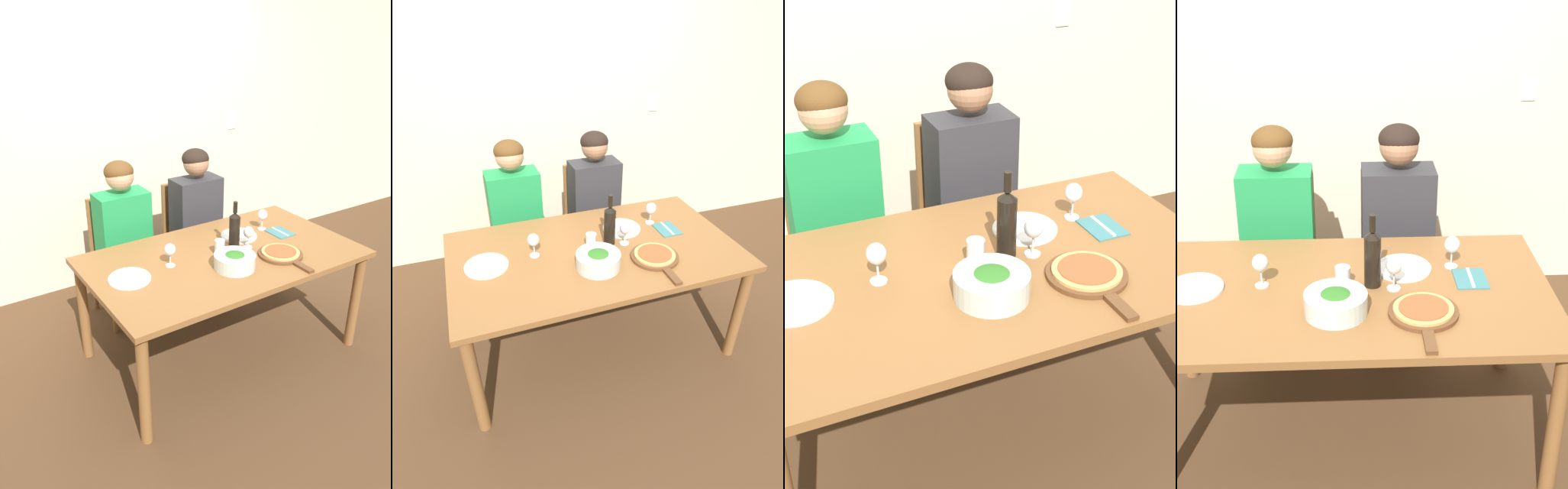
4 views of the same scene
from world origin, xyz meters
TOP-DOWN VIEW (x-y plane):
  - ground_plane at (0.00, 0.00)m, footprint 40.00×40.00m
  - back_wall at (0.00, 1.45)m, footprint 10.00×0.06m
  - dining_table at (0.00, 0.00)m, footprint 1.76×1.01m
  - chair_left at (-0.36, 0.86)m, footprint 0.42×0.42m
  - chair_right at (0.28, 0.86)m, footprint 0.42×0.42m
  - person_woman at (-0.36, 0.75)m, footprint 0.47×0.51m
  - person_man at (0.28, 0.75)m, footprint 0.47×0.51m
  - wine_bottle at (0.11, 0.04)m, footprint 0.07×0.07m
  - broccoli_bowl at (-0.05, -0.18)m, footprint 0.26×0.26m
  - dinner_plate_left at (-0.65, 0.03)m, footprint 0.25×0.25m
  - dinner_plate_right at (0.26, 0.17)m, footprint 0.25×0.25m
  - pizza_on_board at (0.30, -0.22)m, footprint 0.29×0.43m
  - wine_glass_left at (-0.37, 0.05)m, footprint 0.07×0.07m
  - wine_glass_right at (0.48, 0.19)m, footprint 0.07×0.07m
  - wine_glass_centre at (0.20, -0.00)m, footprint 0.07×0.07m
  - water_tumbler at (-0.02, 0.02)m, footprint 0.07×0.07m
  - fork_on_napkin at (0.54, 0.07)m, footprint 0.14×0.18m

SIDE VIEW (x-z plane):
  - ground_plane at x=0.00m, z-range 0.00..0.00m
  - chair_left at x=-0.36m, z-range 0.04..0.98m
  - chair_right at x=0.28m, z-range 0.04..0.98m
  - dining_table at x=0.00m, z-range 0.29..1.05m
  - person_woman at x=-0.36m, z-range 0.13..1.38m
  - person_man at x=0.28m, z-range 0.13..1.38m
  - fork_on_napkin at x=0.54m, z-range 0.75..0.76m
  - dinner_plate_left at x=-0.65m, z-range 0.75..0.77m
  - dinner_plate_right at x=0.26m, z-range 0.75..0.77m
  - pizza_on_board at x=0.30m, z-range 0.75..0.79m
  - broccoli_bowl at x=-0.05m, z-range 0.75..0.85m
  - water_tumbler at x=-0.02m, z-range 0.75..0.85m
  - wine_glass_left at x=-0.37m, z-range 0.78..0.93m
  - wine_glass_right at x=0.48m, z-range 0.78..0.93m
  - wine_glass_centre at x=0.20m, z-range 0.78..0.93m
  - wine_bottle at x=0.11m, z-range 0.72..1.05m
  - back_wall at x=0.00m, z-range 0.00..2.70m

